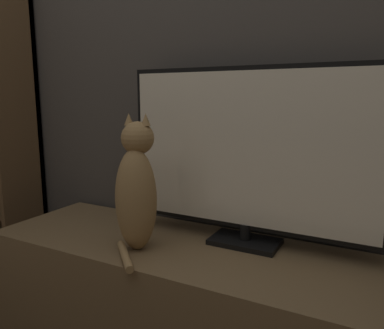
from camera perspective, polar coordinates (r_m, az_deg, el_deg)
wall_back at (r=1.68m, az=3.60°, el=16.40°), size 4.80×0.05×2.60m
tv_stand at (r=1.63m, az=-1.68°, el=-21.01°), size 1.60×0.53×0.54m
tv at (r=1.44m, az=8.45°, el=1.60°), size 1.00×0.16×0.69m
cat at (r=1.42m, az=-8.44°, el=-3.89°), size 0.20×0.29×0.52m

